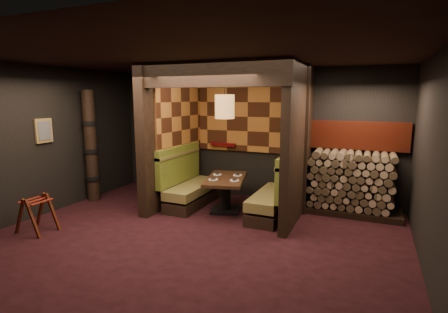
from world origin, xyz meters
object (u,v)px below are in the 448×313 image
pendant_lamp (225,107)px  totem_column (91,147)px  booth_bench_right (276,196)px  dining_table (226,189)px  luggage_rack (37,213)px  booth_bench_left (189,186)px  firewood_stack (355,184)px

pendant_lamp → totem_column: pendant_lamp is taller
booth_bench_right → dining_table: 1.00m
dining_table → pendant_lamp: (-0.00, -0.05, 1.62)m
pendant_lamp → totem_column: size_ratio=0.42×
pendant_lamp → luggage_rack: 3.76m
booth_bench_left → firewood_stack: (3.25, 0.70, 0.21)m
firewood_stack → dining_table: bearing=-160.6°
booth_bench_right → luggage_rack: (-3.50, -2.36, -0.07)m
booth_bench_left → dining_table: (0.90, -0.12, 0.06)m
booth_bench_left → pendant_lamp: 1.91m
totem_column → dining_table: bearing=8.1°
pendant_lamp → firewood_stack: 2.90m
pendant_lamp → dining_table: bearing=90.0°
booth_bench_right → firewood_stack: size_ratio=0.92×
totem_column → booth_bench_right: bearing=7.9°
dining_table → luggage_rack: 3.36m
pendant_lamp → luggage_rack: pendant_lamp is taller
dining_table → luggage_rack: bearing=-138.4°
booth_bench_left → dining_table: bearing=-7.9°
firewood_stack → luggage_rack: bearing=-147.8°
dining_table → totem_column: size_ratio=0.60×
booth_bench_left → dining_table: booth_bench_left is taller
booth_bench_left → luggage_rack: 2.85m
totem_column → firewood_stack: size_ratio=1.39×
firewood_stack → pendant_lamp: bearing=-159.6°
dining_table → booth_bench_right: bearing=7.2°
booth_bench_right → totem_column: (-3.98, -0.55, 0.79)m
luggage_rack → totem_column: bearing=104.8°
dining_table → firewood_stack: (2.35, 0.82, 0.15)m
booth_bench_left → booth_bench_right: same height
booth_bench_right → firewood_stack: 1.54m
totem_column → luggage_rack: bearing=-75.2°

